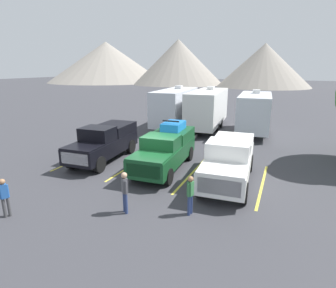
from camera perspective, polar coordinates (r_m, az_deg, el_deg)
The scene contains 15 objects.
ground_plane at distance 14.65m, azimuth -3.07°, elevation -6.45°, with size 240.00×240.00×0.00m, color #38383D.
pickup_truck_a at distance 17.16m, azimuth -13.05°, elevation 0.54°, with size 2.38×5.59×2.16m.
pickup_truck_b at distance 15.32m, azimuth -0.40°, elevation -0.82°, with size 2.42×5.89×2.57m.
pickup_truck_c at distance 13.78m, azimuth 12.58°, elevation -3.18°, with size 2.47×5.90×2.23m.
lot_stripe_a at distance 18.28m, azimuth -17.13°, elevation -2.56°, with size 0.12×5.50×0.01m, color gold.
lot_stripe_b at distance 16.25m, azimuth -7.29°, elevation -4.25°, with size 0.12×5.50×0.01m, color gold.
lot_stripe_c at distance 14.83m, azimuth 4.92°, elevation -6.17°, with size 0.12×5.50×0.01m, color gold.
lot_stripe_d at distance 14.22m, azimuth 19.01°, elevation -8.02°, with size 0.12×5.50×0.01m, color gold.
camper_trailer_a at distance 25.73m, azimuth 1.50°, elevation 7.89°, with size 2.94×8.72×3.82m.
camper_trailer_b at distance 25.28m, azimuth 8.22°, elevation 7.56°, with size 3.05×9.11×3.79m.
camper_trailer_c at distance 24.27m, azimuth 17.53°, elevation 6.48°, with size 2.94×7.81×3.65m.
person_a at distance 10.61m, azimuth 4.67°, elevation -10.07°, with size 0.23×0.35×1.59m.
person_b at distance 12.11m, azimuth -30.90°, elevation -9.14°, with size 0.27×0.31×1.55m.
person_c at distance 10.80m, azimuth -9.00°, elevation -9.39°, with size 0.32×0.31×1.69m.
mountain_ridge at distance 89.55m, azimuth 12.40°, elevation 16.05°, with size 144.17×44.33×14.65m.
Camera 1 is at (6.08, -12.12, 5.52)m, focal length 29.29 mm.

